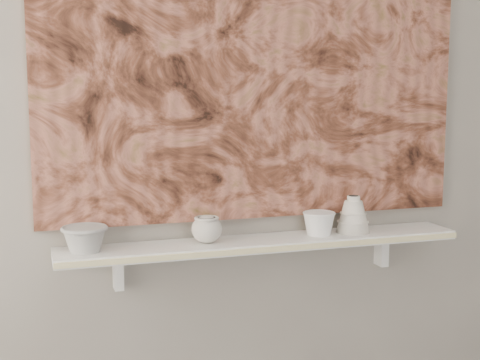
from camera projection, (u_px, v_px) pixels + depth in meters
name	position (u px, v px, depth m)	size (l,w,h in m)	color
wall_back	(256.00, 114.00, 2.31)	(3.60, 3.60, 0.00)	gray
shelf	(264.00, 243.00, 2.28)	(1.40, 0.18, 0.03)	white
shelf_stripe	(274.00, 249.00, 2.19)	(1.40, 0.01, 0.02)	beige
bracket_left	(118.00, 271.00, 2.21)	(0.03, 0.06, 0.12)	white
bracket_right	(381.00, 250.00, 2.50)	(0.03, 0.06, 0.12)	white
painting	(257.00, 59.00, 2.27)	(1.50, 0.03, 1.10)	brown
house_motif	(374.00, 146.00, 2.44)	(0.09, 0.00, 0.08)	black
bowl_grey	(85.00, 238.00, 2.09)	(0.15, 0.15, 0.08)	#979794
cup_cream	(207.00, 229.00, 2.21)	(0.10, 0.10, 0.09)	beige
bell_vessel	(353.00, 214.00, 2.37)	(0.12, 0.12, 0.13)	silver
bowl_white	(319.00, 223.00, 2.33)	(0.11, 0.11, 0.08)	white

